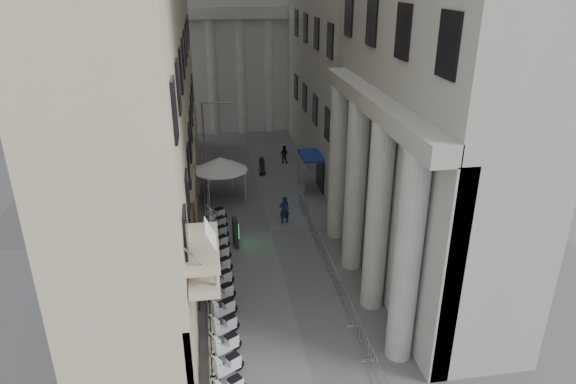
# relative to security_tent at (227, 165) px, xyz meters

# --- Properties ---
(iron_fence) EXTENTS (0.30, 28.00, 1.40)m
(iron_fence) POSITION_rel_security_tent_xyz_m (-1.69, -7.10, -2.81)
(iron_fence) COLOR black
(iron_fence) RESTS_ON ground
(blue_awning) EXTENTS (1.60, 3.00, 3.00)m
(blue_awning) POSITION_rel_security_tent_xyz_m (6.76, 0.90, -2.81)
(blue_awning) COLOR navy
(blue_awning) RESTS_ON ground
(scooter_1) EXTENTS (1.49, 1.19, 1.50)m
(scooter_1) POSITION_rel_security_tent_xyz_m (-1.05, -19.28, -2.81)
(scooter_1) COLOR silver
(scooter_1) RESTS_ON ground
(scooter_2) EXTENTS (1.49, 1.19, 1.50)m
(scooter_2) POSITION_rel_security_tent_xyz_m (-1.05, -17.88, -2.81)
(scooter_2) COLOR silver
(scooter_2) RESTS_ON ground
(scooter_3) EXTENTS (1.49, 1.19, 1.50)m
(scooter_3) POSITION_rel_security_tent_xyz_m (-1.05, -16.49, -2.81)
(scooter_3) COLOR silver
(scooter_3) RESTS_ON ground
(scooter_4) EXTENTS (1.49, 1.19, 1.50)m
(scooter_4) POSITION_rel_security_tent_xyz_m (-1.05, -15.10, -2.81)
(scooter_4) COLOR silver
(scooter_4) RESTS_ON ground
(scooter_5) EXTENTS (1.49, 1.19, 1.50)m
(scooter_5) POSITION_rel_security_tent_xyz_m (-1.05, -13.71, -2.81)
(scooter_5) COLOR silver
(scooter_5) RESTS_ON ground
(scooter_6) EXTENTS (1.49, 1.19, 1.50)m
(scooter_6) POSITION_rel_security_tent_xyz_m (-1.05, -12.31, -2.81)
(scooter_6) COLOR silver
(scooter_6) RESTS_ON ground
(scooter_7) EXTENTS (1.49, 1.19, 1.50)m
(scooter_7) POSITION_rel_security_tent_xyz_m (-1.05, -10.92, -2.81)
(scooter_7) COLOR silver
(scooter_7) RESTS_ON ground
(scooter_8) EXTENTS (1.49, 1.19, 1.50)m
(scooter_8) POSITION_rel_security_tent_xyz_m (-1.05, -9.53, -2.81)
(scooter_8) COLOR silver
(scooter_8) RESTS_ON ground
(scooter_9) EXTENTS (1.49, 1.19, 1.50)m
(scooter_9) POSITION_rel_security_tent_xyz_m (-1.05, -8.14, -2.81)
(scooter_9) COLOR silver
(scooter_9) RESTS_ON ground
(scooter_10) EXTENTS (1.49, 1.19, 1.50)m
(scooter_10) POSITION_rel_security_tent_xyz_m (-1.05, -6.74, -2.81)
(scooter_10) COLOR silver
(scooter_10) RESTS_ON ground
(scooter_11) EXTENTS (1.49, 1.19, 1.50)m
(scooter_11) POSITION_rel_security_tent_xyz_m (-1.05, -5.35, -2.81)
(scooter_11) COLOR silver
(scooter_11) RESTS_ON ground
(scooter_12) EXTENTS (1.49, 1.19, 1.50)m
(scooter_12) POSITION_rel_security_tent_xyz_m (-1.05, -3.96, -2.81)
(scooter_12) COLOR silver
(scooter_12) RESTS_ON ground
(barrier_0) EXTENTS (0.60, 2.40, 1.10)m
(barrier_0) POSITION_rel_security_tent_xyz_m (5.36, -20.59, -2.81)
(barrier_0) COLOR #A8ABB0
(barrier_0) RESTS_ON ground
(barrier_1) EXTENTS (0.60, 2.40, 1.10)m
(barrier_1) POSITION_rel_security_tent_xyz_m (5.36, -18.09, -2.81)
(barrier_1) COLOR #A8ABB0
(barrier_1) RESTS_ON ground
(barrier_2) EXTENTS (0.60, 2.40, 1.10)m
(barrier_2) POSITION_rel_security_tent_xyz_m (5.36, -15.59, -2.81)
(barrier_2) COLOR #A8ABB0
(barrier_2) RESTS_ON ground
(barrier_3) EXTENTS (0.60, 2.40, 1.10)m
(barrier_3) POSITION_rel_security_tent_xyz_m (5.36, -13.09, -2.81)
(barrier_3) COLOR #A8ABB0
(barrier_3) RESTS_ON ground
(barrier_4) EXTENTS (0.60, 2.40, 1.10)m
(barrier_4) POSITION_rel_security_tent_xyz_m (5.36, -10.59, -2.81)
(barrier_4) COLOR #A8ABB0
(barrier_4) RESTS_ON ground
(barrier_5) EXTENTS (0.60, 2.40, 1.10)m
(barrier_5) POSITION_rel_security_tent_xyz_m (5.36, -8.09, -2.81)
(barrier_5) COLOR #A8ABB0
(barrier_5) RESTS_ON ground
(barrier_6) EXTENTS (0.60, 2.40, 1.10)m
(barrier_6) POSITION_rel_security_tent_xyz_m (5.36, -5.59, -2.81)
(barrier_6) COLOR #A8ABB0
(barrier_6) RESTS_ON ground
(barrier_7) EXTENTS (0.60, 2.40, 1.10)m
(barrier_7) POSITION_rel_security_tent_xyz_m (5.36, -3.09, -2.81)
(barrier_7) COLOR #A8ABB0
(barrier_7) RESTS_ON ground
(security_tent) EXTENTS (4.15, 4.15, 3.37)m
(security_tent) POSITION_rel_security_tent_xyz_m (0.00, 0.00, 0.00)
(security_tent) COLOR silver
(security_tent) RESTS_ON ground
(street_lamp) EXTENTS (2.32, 0.55, 7.15)m
(street_lamp) POSITION_rel_security_tent_xyz_m (-1.35, 2.67, 1.39)
(street_lamp) COLOR gray
(street_lamp) RESTS_ON ground
(info_kiosk) EXTENTS (0.38, 0.93, 1.93)m
(info_kiosk) POSITION_rel_security_tent_xyz_m (0.11, -7.59, -1.84)
(info_kiosk) COLOR black
(info_kiosk) RESTS_ON ground
(pedestrian_a) EXTENTS (0.83, 0.65, 2.02)m
(pedestrian_a) POSITION_rel_security_tent_xyz_m (3.72, -4.80, -1.80)
(pedestrian_a) COLOR #0D1835
(pedestrian_a) RESTS_ON ground
(pedestrian_b) EXTENTS (1.00, 0.92, 1.66)m
(pedestrian_b) POSITION_rel_security_tent_xyz_m (5.61, 7.54, -1.99)
(pedestrian_b) COLOR black
(pedestrian_b) RESTS_ON ground
(pedestrian_c) EXTENTS (0.98, 0.97, 1.70)m
(pedestrian_c) POSITION_rel_security_tent_xyz_m (3.21, 4.63, -1.96)
(pedestrian_c) COLOR black
(pedestrian_c) RESTS_ON ground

